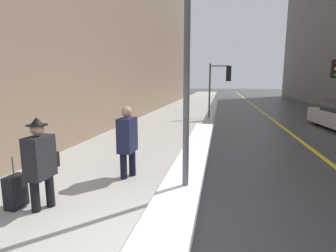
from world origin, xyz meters
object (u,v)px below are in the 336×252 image
(pedestrian_in_fedora, at_px, (40,160))
(rolling_suitcase, at_px, (16,192))
(pedestrian_nearside, at_px, (127,139))
(lamp_post, at_px, (187,42))
(traffic_light_near, at_px, (222,79))

(pedestrian_in_fedora, bearing_deg, rolling_suitcase, -82.16)
(pedestrian_in_fedora, relative_size, rolling_suitcase, 1.74)
(rolling_suitcase, bearing_deg, pedestrian_nearside, 143.33)
(pedestrian_in_fedora, xyz_separation_m, rolling_suitcase, (-0.51, -0.06, -0.60))
(lamp_post, distance_m, pedestrian_nearside, 2.55)
(traffic_light_near, relative_size, rolling_suitcase, 3.47)
(pedestrian_in_fedora, height_order, rolling_suitcase, pedestrian_in_fedora)
(pedestrian_in_fedora, bearing_deg, pedestrian_nearside, 153.93)
(rolling_suitcase, bearing_deg, pedestrian_in_fedora, 97.84)
(pedestrian_in_fedora, xyz_separation_m, pedestrian_nearside, (0.93, 1.77, 0.03))
(pedestrian_nearside, bearing_deg, rolling_suitcase, -36.67)
(pedestrian_in_fedora, height_order, pedestrian_nearside, pedestrian_nearside)
(traffic_light_near, relative_size, pedestrian_nearside, 1.96)
(lamp_post, bearing_deg, rolling_suitcase, -157.72)
(pedestrian_nearside, relative_size, rolling_suitcase, 1.77)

